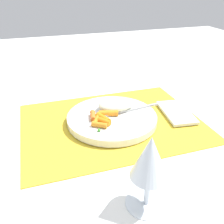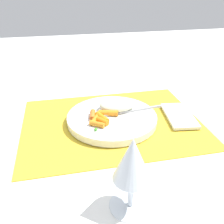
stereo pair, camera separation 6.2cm
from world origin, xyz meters
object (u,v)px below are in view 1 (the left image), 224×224
Objects in this scene: rice_mound at (116,104)px; carrot_portion at (102,118)px; napkin at (176,112)px; fork at (121,112)px; wine_glass at (150,161)px; plate at (112,118)px.

rice_mound is 1.16× the size of carrot_portion.
napkin is (-0.17, 0.05, -0.03)m from rice_mound.
fork reaches higher than napkin.
rice_mound is at bearing -99.02° from wine_glass.
fork is (-0.06, -0.02, -0.00)m from carrot_portion.
plate is 0.05m from rice_mound.
plate is 0.30m from wine_glass.
wine_glass reaches higher than napkin.
carrot_portion reaches higher than napkin.
carrot_portion is 0.62× the size of wine_glass.
plate is 2.75× the size of carrot_portion.
wine_glass is at bearing 50.87° from napkin.
carrot_portion reaches higher than plate.
fork is at bearing -160.85° from carrot_portion.
fork is 1.41× the size of napkin.
carrot_portion is 0.07m from fork.
carrot_portion is 0.63× the size of napkin.
rice_mound is 0.33m from wine_glass.
rice_mound is at bearing -80.22° from fork.
wine_glass is (-0.01, 0.27, 0.07)m from carrot_portion.
carrot_portion is (0.06, 0.05, -0.01)m from rice_mound.
rice_mound is 0.03m from fork.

